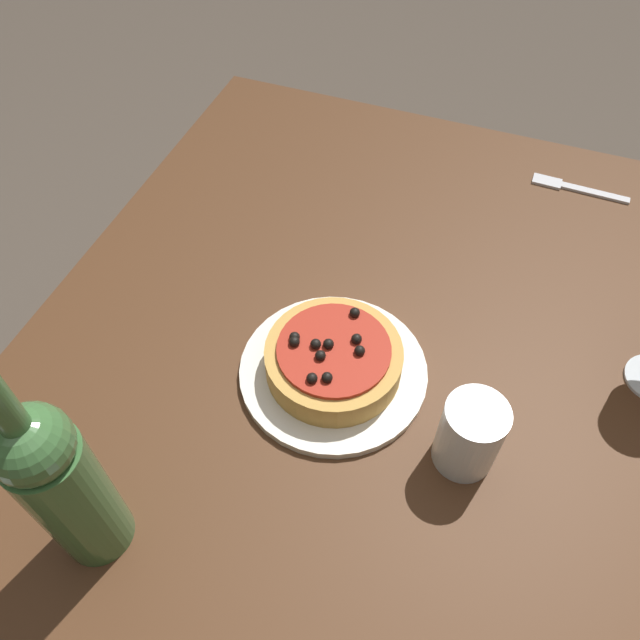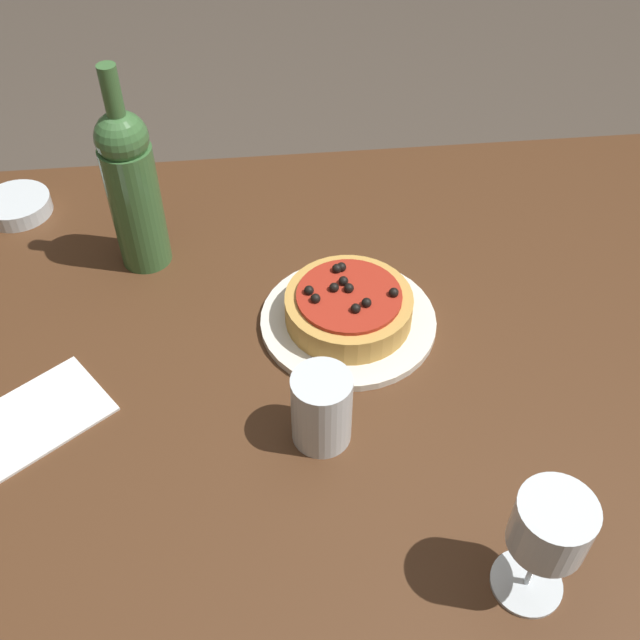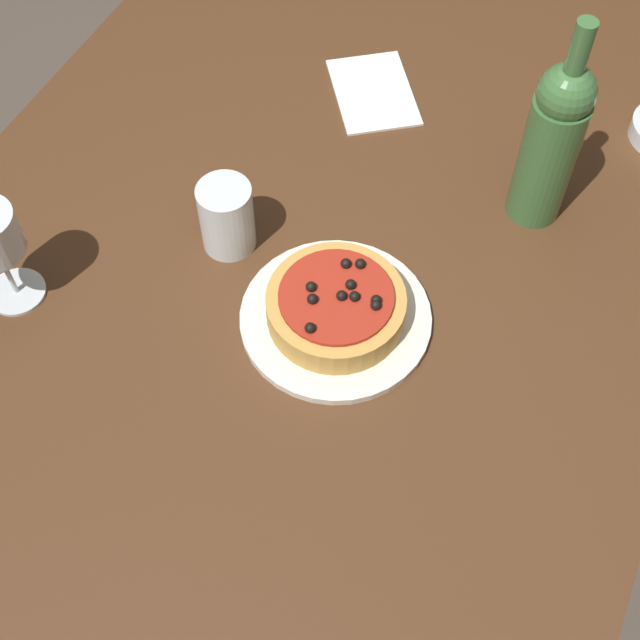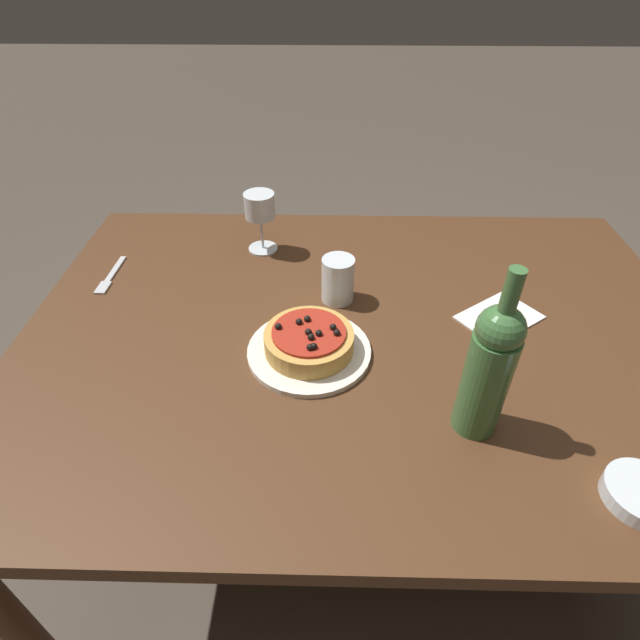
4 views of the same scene
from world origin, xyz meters
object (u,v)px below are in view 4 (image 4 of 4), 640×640
at_px(wine_glass, 260,209).
at_px(fork, 110,277).
at_px(water_cup, 338,280).
at_px(wine_bottle, 489,368).
at_px(pizza, 309,340).
at_px(dinner_plate, 309,351).
at_px(dining_table, 361,352).

bearing_deg(wine_glass, fork, 21.82).
bearing_deg(water_cup, wine_glass, -47.66).
relative_size(wine_glass, wine_bottle, 0.49).
bearing_deg(wine_bottle, wine_glass, -53.22).
height_order(wine_bottle, fork, wine_bottle).
xyz_separation_m(pizza, wine_glass, (0.14, -0.41, 0.08)).
distance_m(dinner_plate, pizza, 0.03).
relative_size(wine_bottle, water_cup, 3.03).
xyz_separation_m(dining_table, pizza, (0.11, 0.08, 0.11)).
xyz_separation_m(dining_table, dinner_plate, (0.11, 0.08, 0.08)).
bearing_deg(water_cup, dinner_plate, 72.78).
bearing_deg(dining_table, wine_glass, -52.13).
height_order(dining_table, fork, fork).
bearing_deg(dinner_plate, wine_glass, -71.01).
bearing_deg(wine_glass, wine_bottle, 126.78).
relative_size(pizza, wine_glass, 1.13).
bearing_deg(water_cup, fork, -7.36).
bearing_deg(dinner_plate, wine_bottle, 149.28).
relative_size(dining_table, pizza, 8.17).
bearing_deg(wine_bottle, pizza, -30.71).
xyz_separation_m(wine_glass, water_cup, (-0.20, 0.22, -0.06)).
distance_m(wine_glass, water_cup, 0.30).
bearing_deg(water_cup, pizza, 72.82).
relative_size(dinner_plate, fork, 1.54).
relative_size(pizza, water_cup, 1.69).
bearing_deg(wine_glass, dinner_plate, 108.99).
xyz_separation_m(dinner_plate, wine_glass, (0.14, -0.41, 0.11)).
xyz_separation_m(dining_table, wine_glass, (0.25, -0.33, 0.19)).
xyz_separation_m(dining_table, fork, (0.62, -0.18, 0.07)).
bearing_deg(dining_table, fork, -16.26).
xyz_separation_m(pizza, wine_bottle, (-0.30, 0.18, 0.10)).
bearing_deg(dinner_plate, pizza, 125.35).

